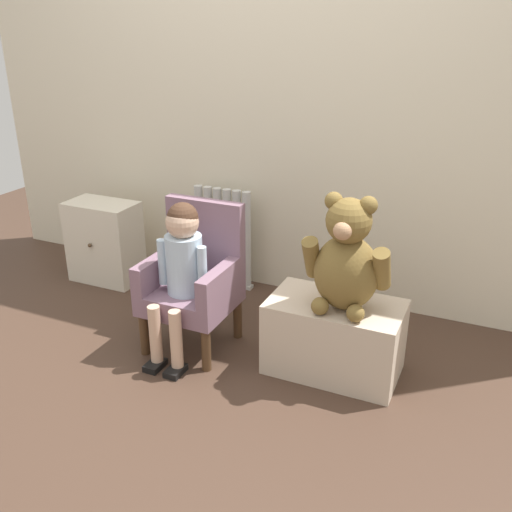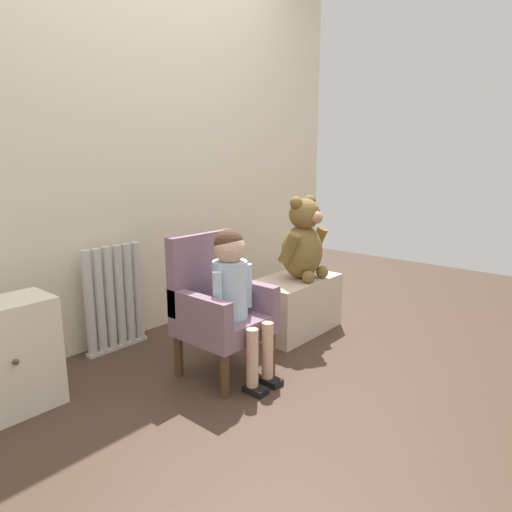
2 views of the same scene
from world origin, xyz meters
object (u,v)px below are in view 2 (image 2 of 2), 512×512
small_dresser (3,359)px  child_armchair (218,306)px  radiator (115,299)px  large_teddy_bear (303,242)px  low_bench (294,305)px  child_figure (234,283)px

small_dresser → child_armchair: bearing=-25.2°
radiator → small_dresser: size_ratio=1.22×
large_teddy_bear → low_bench: bearing=143.4°
radiator → low_bench: radiator is taller
radiator → child_armchair: child_armchair is taller
small_dresser → low_bench: small_dresser is taller
large_teddy_bear → radiator: bearing=145.1°
small_dresser → large_teddy_bear: size_ratio=0.97×
small_dresser → child_armchair: 0.96m
small_dresser → low_bench: 1.61m
child_armchair → low_bench: bearing=2.5°
small_dresser → large_teddy_bear: 1.68m
radiator → low_bench: bearing=-34.8°
low_bench → large_teddy_bear: size_ratio=1.16×
radiator → large_teddy_bear: large_teddy_bear is taller
low_bench → small_dresser: bearing=166.4°
low_bench → large_teddy_bear: (0.04, -0.03, 0.39)m
radiator → small_dresser: radiator is taller
child_figure → large_teddy_bear: large_teddy_bear is taller
radiator → child_figure: size_ratio=0.80×
small_dresser → radiator: bearing=18.7°
child_figure → child_armchair: bearing=90.0°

